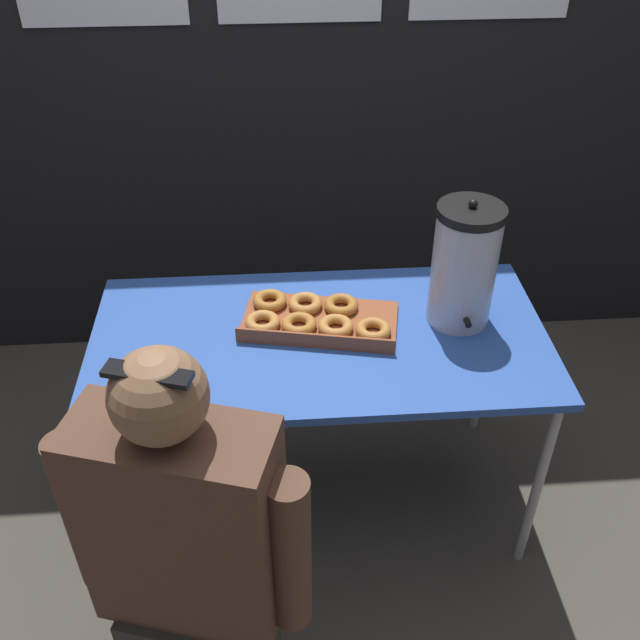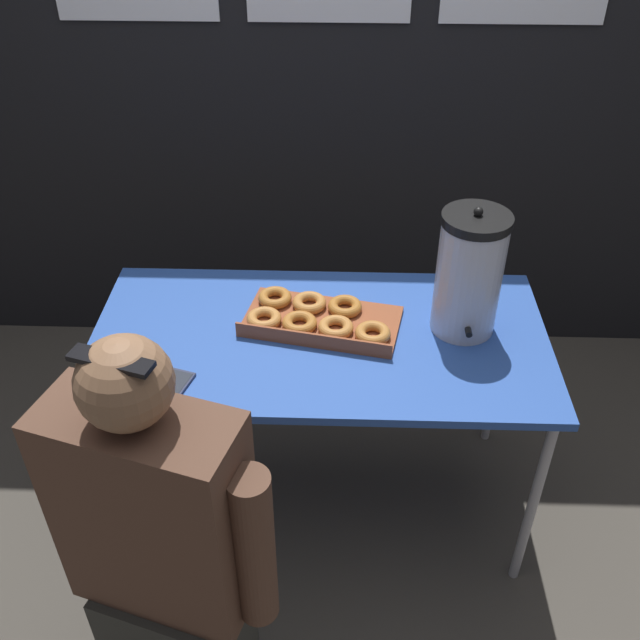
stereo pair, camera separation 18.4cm
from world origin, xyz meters
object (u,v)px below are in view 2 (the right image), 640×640
(donut_box, at_px, (317,318))
(coffee_urn, at_px, (469,274))
(person_seated, at_px, (163,556))
(cell_phone, at_px, (174,386))

(donut_box, relative_size, coffee_urn, 1.25)
(person_seated, bearing_deg, donut_box, -98.42)
(cell_phone, relative_size, person_seated, 0.12)
(coffee_urn, height_order, cell_phone, coffee_urn)
(donut_box, bearing_deg, person_seated, -103.85)
(donut_box, xyz_separation_m, cell_phone, (-0.40, -0.31, -0.02))
(cell_phone, bearing_deg, donut_box, 55.07)
(coffee_urn, bearing_deg, cell_phone, -159.88)
(person_seated, bearing_deg, cell_phone, -67.83)
(donut_box, distance_m, cell_phone, 0.51)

